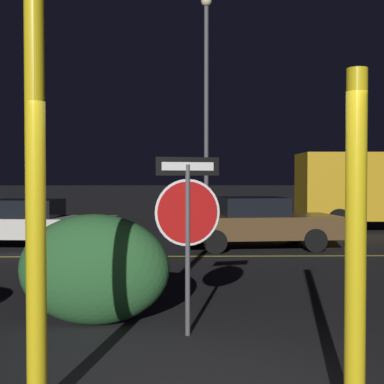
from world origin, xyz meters
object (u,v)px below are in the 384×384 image
stop_sign (188,212)px  passing_car_2 (30,223)px  delivery_truck (378,188)px  yellow_pole_right (355,257)px  passing_car_3 (256,222)px  yellow_pole_left (36,190)px  street_lamp (206,95)px  hedge_bush_2 (94,269)px

stop_sign → passing_car_2: bearing=102.8°
passing_car_2 → delivery_truck: delivery_truck is taller
yellow_pole_right → delivery_truck: (5.89, 15.42, 0.19)m
yellow_pole_right → passing_car_2: yellow_pole_right is taller
stop_sign → passing_car_2: stop_sign is taller
delivery_truck → stop_sign: bearing=-28.1°
passing_car_3 → yellow_pole_left: bearing=-22.9°
delivery_truck → street_lamp: size_ratio=0.66×
hedge_bush_2 → street_lamp: street_lamp is taller
hedge_bush_2 → passing_car_2: size_ratio=0.42×
yellow_pole_right → street_lamp: bearing=91.2°
yellow_pole_left → delivery_truck: size_ratio=0.65×
stop_sign → hedge_bush_2: bearing=142.9°
yellow_pole_left → street_lamp: street_lamp is taller
passing_car_2 → passing_car_3: 6.14m
yellow_pole_left → street_lamp: (2.07, 14.77, 3.05)m
passing_car_2 → street_lamp: 7.94m
yellow_pole_left → passing_car_2: bearing=106.0°
passing_car_3 → passing_car_2: bearing=-97.7°
street_lamp → yellow_pole_right: bearing=-88.8°
street_lamp → delivery_truck: bearing=0.9°
yellow_pole_right → street_lamp: (-0.33, 15.32, 3.51)m
yellow_pole_right → street_lamp: street_lamp is taller
yellow_pole_right → street_lamp: 15.72m
hedge_bush_2 → yellow_pole_right: bearing=-53.0°
hedge_bush_2 → passing_car_2: hedge_bush_2 is taller
passing_car_2 → passing_car_3: bearing=92.1°
yellow_pole_right → hedge_bush_2: size_ratio=1.37×
passing_car_3 → street_lamp: 6.43m
street_lamp → stop_sign: bearing=-93.7°
yellow_pole_right → street_lamp: size_ratio=0.32×
delivery_truck → passing_car_3: bearing=-45.5°
hedge_bush_2 → passing_car_2: bearing=111.3°
yellow_pole_left → passing_car_2: 10.73m
yellow_pole_left → delivery_truck: yellow_pole_left is taller
yellow_pole_right → delivery_truck: bearing=69.1°
hedge_bush_2 → passing_car_3: size_ratio=0.44×
yellow_pole_right → yellow_pole_left: bearing=167.2°
hedge_bush_2 → delivery_truck: bearing=56.1°
hedge_bush_2 → passing_car_2: (-2.99, 7.67, -0.05)m
yellow_pole_right → passing_car_2: 12.07m
hedge_bush_2 → passing_car_3: (3.15, 7.40, -0.02)m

